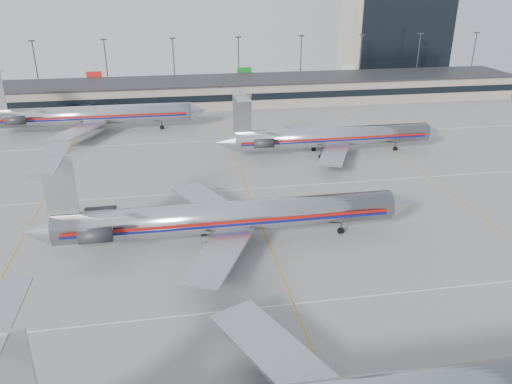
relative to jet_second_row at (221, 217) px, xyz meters
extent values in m
plane|color=gray|center=(5.64, -23.60, -3.59)|extent=(260.00, 260.00, 0.00)
cube|color=silver|center=(5.64, -13.60, -3.58)|extent=(160.00, 0.15, 0.02)
cube|color=gray|center=(5.64, 74.40, -0.59)|extent=(160.00, 16.00, 6.00)
cube|color=black|center=(5.64, 66.30, -0.39)|extent=(160.00, 0.20, 1.60)
cube|color=#2D2D30|center=(5.64, 74.40, 2.51)|extent=(162.00, 17.00, 0.30)
cylinder|color=#38383D|center=(-39.36, 88.40, 3.91)|extent=(0.30, 0.30, 15.00)
cube|color=#2D2D30|center=(-39.36, 88.40, 11.51)|extent=(1.60, 0.40, 0.35)
cylinder|color=#38383D|center=(-21.36, 88.40, 3.91)|extent=(0.30, 0.30, 15.00)
cube|color=#2D2D30|center=(-21.36, 88.40, 11.51)|extent=(1.60, 0.40, 0.35)
cylinder|color=#38383D|center=(-3.36, 88.40, 3.91)|extent=(0.30, 0.30, 15.00)
cube|color=#2D2D30|center=(-3.36, 88.40, 11.51)|extent=(1.60, 0.40, 0.35)
cylinder|color=#38383D|center=(14.64, 88.40, 3.91)|extent=(0.30, 0.30, 15.00)
cube|color=#2D2D30|center=(14.64, 88.40, 11.51)|extent=(1.60, 0.40, 0.35)
cylinder|color=#38383D|center=(32.64, 88.40, 3.91)|extent=(0.30, 0.30, 15.00)
cube|color=#2D2D30|center=(32.64, 88.40, 11.51)|extent=(1.60, 0.40, 0.35)
cylinder|color=#38383D|center=(50.64, 88.40, 3.91)|extent=(0.30, 0.30, 15.00)
cube|color=#2D2D30|center=(50.64, 88.40, 11.51)|extent=(1.60, 0.40, 0.35)
cylinder|color=#38383D|center=(68.64, 88.40, 3.91)|extent=(0.30, 0.30, 15.00)
cube|color=#2D2D30|center=(68.64, 88.40, 11.51)|extent=(1.60, 0.40, 0.35)
cylinder|color=#38383D|center=(86.64, 88.40, 3.91)|extent=(0.30, 0.30, 15.00)
cube|color=#2D2D30|center=(86.64, 88.40, 11.51)|extent=(1.60, 0.40, 0.35)
cube|color=tan|center=(67.64, 104.40, 8.91)|extent=(30.00, 20.00, 25.00)
cube|color=#AEAEB3|center=(1.79, -22.95, -1.00)|extent=(9.63, 14.03, 0.33)
cube|color=#AEAEB3|center=(-15.29, -30.19, 5.47)|extent=(3.52, 0.26, 7.04)
cylinder|color=#B8B7BC|center=(1.00, 0.00, -0.06)|extent=(40.43, 3.74, 3.74)
cone|color=#B8B7BC|center=(22.83, 0.00, -0.06)|extent=(3.23, 3.74, 3.74)
cone|color=#AEAEB3|center=(-21.04, 0.00, -0.06)|extent=(3.64, 3.74, 3.74)
cube|color=#9C0F0B|center=(1.00, -1.88, 0.10)|extent=(38.40, 0.05, 0.35)
cube|color=#0D105D|center=(1.00, -1.88, -0.31)|extent=(38.40, 0.05, 0.28)
cube|color=#AEAEB3|center=(-1.02, 7.08, -1.07)|extent=(9.40, 13.70, 0.32)
cube|color=#AEAEB3|center=(-1.02, -7.07, -1.07)|extent=(9.40, 13.70, 0.32)
cube|color=#AEAEB3|center=(-17.70, 0.00, 5.25)|extent=(3.44, 0.25, 6.87)
cube|color=#AEAEB3|center=(-18.00, 0.00, 8.48)|extent=(2.43, 10.61, 0.18)
cylinder|color=#2D2D30|center=(-14.16, 2.88, 0.25)|extent=(3.64, 1.72, 1.72)
cylinder|color=#2D2D30|center=(-14.16, -2.88, 0.25)|extent=(3.64, 1.72, 1.72)
cylinder|color=#2D2D30|center=(15.15, 0.00, -2.76)|extent=(0.20, 0.20, 1.67)
cylinder|color=#2D2D30|center=(-2.04, -2.42, -2.76)|extent=(0.20, 0.20, 1.67)
cylinder|color=#2D2D30|center=(-2.04, 2.43, -2.76)|extent=(0.20, 0.20, 1.67)
cylinder|color=black|center=(15.15, 0.00, -3.24)|extent=(0.91, 0.30, 0.91)
cylinder|color=#B8B7BC|center=(23.74, 30.27, -0.25)|extent=(36.24, 3.53, 3.53)
cone|color=#B8B7BC|center=(43.39, 30.27, -0.25)|extent=(3.05, 3.53, 3.53)
cone|color=#AEAEB3|center=(3.91, 30.27, -0.25)|extent=(3.43, 3.53, 3.53)
cube|color=#9C0F0B|center=(23.74, 28.50, -0.11)|extent=(34.43, 0.05, 0.33)
cube|color=#0D105D|center=(23.74, 28.50, -0.49)|extent=(34.43, 0.05, 0.27)
cube|color=#AEAEB3|center=(21.84, 36.95, -1.21)|extent=(8.87, 12.93, 0.31)
cube|color=#AEAEB3|center=(21.84, 23.60, -1.21)|extent=(8.87, 12.93, 0.31)
cube|color=#AEAEB3|center=(7.06, 30.27, 4.75)|extent=(3.24, 0.24, 6.48)
cube|color=#AEAEB3|center=(6.77, 30.27, 7.80)|extent=(2.29, 10.01, 0.17)
cylinder|color=#2D2D30|center=(10.39, 32.99, 0.03)|extent=(3.43, 1.62, 1.62)
cylinder|color=#2D2D30|center=(10.39, 27.56, 0.03)|extent=(3.43, 1.62, 1.62)
cylinder|color=#2D2D30|center=(36.14, 30.27, -2.81)|extent=(0.19, 0.19, 1.57)
cylinder|color=#2D2D30|center=(20.88, 27.98, -2.81)|extent=(0.19, 0.19, 1.57)
cylinder|color=#2D2D30|center=(20.88, 32.56, -2.81)|extent=(0.19, 0.19, 1.57)
cylinder|color=black|center=(36.14, 30.27, -3.26)|extent=(0.86, 0.29, 0.86)
cylinder|color=#B8B7BC|center=(-20.88, 52.54, 0.09)|extent=(39.98, 3.89, 3.89)
cone|color=#B8B7BC|center=(0.80, 52.54, 0.09)|extent=(3.37, 3.89, 3.89)
cube|color=#9C0F0B|center=(-20.88, 50.59, 0.25)|extent=(37.98, 0.05, 0.37)
cube|color=#0D105D|center=(-20.88, 50.59, -0.17)|extent=(37.98, 0.05, 0.29)
cube|color=#AEAEB3|center=(-22.98, 59.91, -0.96)|extent=(9.78, 14.26, 0.34)
cube|color=#AEAEB3|center=(-22.98, 45.18, -0.96)|extent=(9.78, 14.26, 0.34)
cylinder|color=#2D2D30|center=(-35.60, 55.54, 0.41)|extent=(3.79, 1.79, 1.79)
cylinder|color=#2D2D30|center=(-35.60, 49.54, 0.41)|extent=(3.79, 1.79, 1.79)
cylinder|color=#2D2D30|center=(-7.20, 52.54, -2.72)|extent=(0.21, 0.21, 1.74)
cylinder|color=#2D2D30|center=(-24.03, 50.02, -2.72)|extent=(0.21, 0.21, 1.74)
cylinder|color=#2D2D30|center=(-24.03, 55.07, -2.72)|extent=(0.21, 0.21, 1.74)
cylinder|color=black|center=(-7.20, 52.54, -3.22)|extent=(0.95, 0.32, 0.95)
camera|label=1|loc=(-5.09, -53.52, 26.08)|focal=35.00mm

